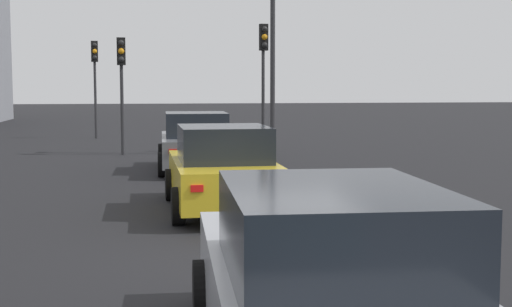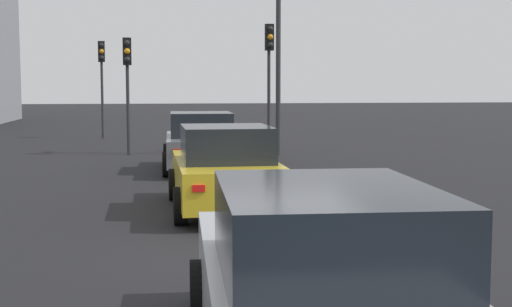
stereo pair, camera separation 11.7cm
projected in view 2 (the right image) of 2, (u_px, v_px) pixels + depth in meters
ground_plane at (261, 270)px, 9.34m from camera, size 160.00×160.00×0.20m
car_grey_lead at (201, 143)px, 19.30m from camera, size 4.29×2.13×1.60m
car_yellow_second at (226, 170)px, 13.16m from camera, size 4.22×2.06×1.59m
car_silver_third at (321, 291)px, 5.43m from camera, size 4.87×2.10×1.60m
traffic_light_near_left at (269, 61)px, 24.32m from camera, size 0.32×0.30×4.41m
traffic_light_near_right at (102, 69)px, 30.79m from camera, size 0.33×0.31×4.22m
traffic_light_far_left at (127, 71)px, 23.42m from camera, size 0.32×0.29×3.88m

